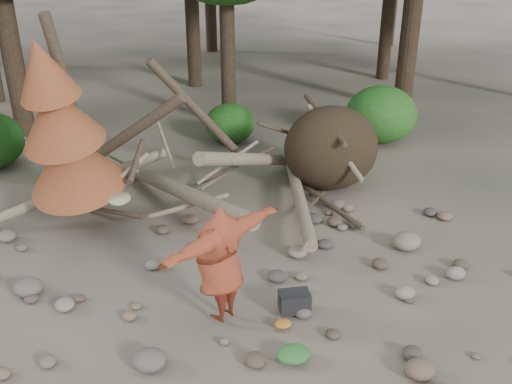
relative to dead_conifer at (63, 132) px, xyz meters
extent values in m
plane|color=#514C44|center=(3.12, -3.37, -2.11)|extent=(120.00, 120.00, 0.00)
ellipsoid|color=#332619|center=(5.72, 0.93, -1.12)|extent=(2.20, 1.87, 1.98)
cylinder|color=gray|center=(2.12, 0.33, -1.56)|extent=(2.61, 5.11, 1.08)
cylinder|color=gray|center=(3.92, 0.83, -1.21)|extent=(3.18, 3.71, 1.90)
cylinder|color=brown|center=(0.92, 1.23, -0.71)|extent=(3.08, 1.91, 2.49)
cylinder|color=gray|center=(4.72, 0.13, -1.76)|extent=(1.13, 4.98, 0.43)
cylinder|color=brown|center=(2.82, 1.43, -0.31)|extent=(2.39, 1.03, 2.89)
cylinder|color=gray|center=(0.12, 0.63, -1.41)|extent=(3.71, 0.86, 1.20)
cylinder|color=#4C3F30|center=(0.62, 0.13, -1.81)|extent=(1.52, 1.70, 0.49)
cylinder|color=gray|center=(3.32, 1.03, -1.31)|extent=(1.57, 0.85, 0.69)
cylinder|color=#4C3F30|center=(4.92, 1.53, -0.91)|extent=(1.92, 1.25, 1.10)
cylinder|color=gray|center=(1.92, 0.83, -0.61)|extent=(0.37, 1.42, 0.85)
cylinder|color=#4C3F30|center=(5.32, -0.17, -1.96)|extent=(0.79, 2.54, 0.12)
cylinder|color=gray|center=(2.32, -0.27, -1.66)|extent=(1.78, 1.11, 0.29)
cylinder|color=#4C3F30|center=(0.22, 0.43, 0.09)|extent=(0.67, 1.13, 4.35)
cone|color=brown|center=(0.06, 0.12, -0.61)|extent=(2.06, 2.13, 1.86)
cone|color=brown|center=(-0.05, -0.09, 0.39)|extent=(1.71, 1.78, 1.65)
cone|color=brown|center=(-0.14, -0.28, 1.29)|extent=(1.23, 1.30, 1.41)
cylinder|color=#38281C|center=(4.12, 5.83, 1.46)|extent=(0.44, 0.44, 7.14)
ellipsoid|color=#225D1B|center=(3.92, 4.43, -1.55)|extent=(1.40, 1.40, 1.12)
ellipsoid|color=#2C6E22|center=(8.12, 3.63, -1.31)|extent=(2.00, 2.00, 1.60)
imported|color=maroon|center=(2.46, -3.52, -1.06)|extent=(2.32, 1.92, 1.94)
cylinder|color=tan|center=(1.11, -3.66, 0.24)|extent=(0.39, 0.39, 0.10)
cube|color=black|center=(3.63, -3.58, -1.95)|extent=(0.50, 0.35, 0.33)
ellipsoid|color=#2C6E2C|center=(3.32, -4.68, -2.02)|extent=(0.49, 0.41, 0.18)
ellipsoid|color=#C27921|center=(3.35, -3.94, -2.06)|extent=(0.27, 0.22, 0.10)
ellipsoid|color=#625A52|center=(1.30, -4.38, -1.97)|extent=(0.48, 0.43, 0.29)
ellipsoid|color=brown|center=(4.97, -5.31, -1.98)|extent=(0.43, 0.38, 0.26)
ellipsoid|color=gray|center=(6.28, -2.09, -1.95)|extent=(0.55, 0.50, 0.33)
ellipsoid|color=#635D53|center=(-0.64, -2.18, -1.97)|extent=(0.49, 0.44, 0.29)
camera|label=1|loc=(1.50, -10.79, 3.64)|focal=40.00mm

